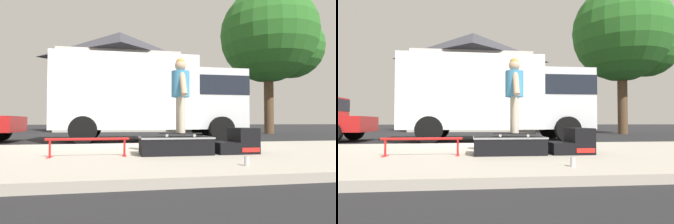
# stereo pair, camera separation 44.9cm
# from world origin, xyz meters

# --- Properties ---
(ground_plane) EXTENTS (140.00, 140.00, 0.00)m
(ground_plane) POSITION_xyz_m (0.00, 0.00, 0.00)
(ground_plane) COLOR black
(sidewalk_slab) EXTENTS (50.00, 5.00, 0.12)m
(sidewalk_slab) POSITION_xyz_m (0.00, -3.00, 0.06)
(sidewalk_slab) COLOR #A8A093
(sidewalk_slab) RESTS_ON ground
(skate_box) EXTENTS (1.31, 0.72, 0.32)m
(skate_box) POSITION_xyz_m (0.99, -3.32, 0.29)
(skate_box) COLOR black
(skate_box) RESTS_ON sidewalk_slab
(kicker_ramp) EXTENTS (0.77, 0.68, 0.48)m
(kicker_ramp) POSITION_xyz_m (2.20, -3.32, 0.32)
(kicker_ramp) COLOR black
(kicker_ramp) RESTS_ON sidewalk_slab
(grind_rail) EXTENTS (1.39, 0.28, 0.32)m
(grind_rail) POSITION_xyz_m (-0.55, -3.43, 0.36)
(grind_rail) COLOR red
(grind_rail) RESTS_ON sidewalk_slab
(skateboard) EXTENTS (0.80, 0.33, 0.07)m
(skateboard) POSITION_xyz_m (1.08, -3.36, 0.50)
(skateboard) COLOR black
(skateboard) RESTS_ON skate_box
(skater_kid) EXTENTS (0.34, 0.71, 1.39)m
(skater_kid) POSITION_xyz_m (1.08, -3.36, 1.33)
(skater_kid) COLOR #B7AD99
(skater_kid) RESTS_ON skateboard
(soda_can) EXTENTS (0.07, 0.07, 0.13)m
(soda_can) POSITION_xyz_m (1.66, -4.86, 0.18)
(soda_can) COLOR silver
(soda_can) RESTS_ON sidewalk_slab
(box_truck) EXTENTS (6.91, 2.63, 3.05)m
(box_truck) POSITION_xyz_m (1.24, 2.20, 1.70)
(box_truck) COLOR white
(box_truck) RESTS_ON ground
(street_tree_main) EXTENTS (6.37, 5.79, 8.93)m
(street_tree_main) POSITION_xyz_m (9.39, 7.42, 5.86)
(street_tree_main) COLOR brown
(street_tree_main) RESTS_ON ground
(house_behind) EXTENTS (9.54, 8.23, 8.40)m
(house_behind) POSITION_xyz_m (0.18, 15.91, 4.24)
(house_behind) COLOR silver
(house_behind) RESTS_ON ground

